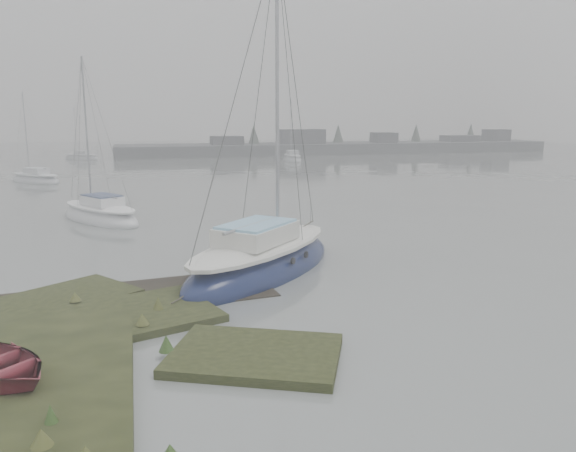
# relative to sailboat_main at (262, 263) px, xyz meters

# --- Properties ---
(ground) EXTENTS (160.00, 160.00, 0.00)m
(ground) POSITION_rel_sailboat_main_xyz_m (-2.12, 24.05, -0.35)
(ground) COLOR slate
(ground) RESTS_ON ground
(far_shoreline) EXTENTS (60.00, 8.00, 4.15)m
(far_shoreline) POSITION_rel_sailboat_main_xyz_m (24.73, 55.95, 0.50)
(far_shoreline) COLOR #4C4F51
(far_shoreline) RESTS_ON ground
(sailboat_main) EXTENTS (7.37, 7.46, 11.14)m
(sailboat_main) POSITION_rel_sailboat_main_xyz_m (0.00, 0.00, 0.00)
(sailboat_main) COLOR #10193E
(sailboat_main) RESTS_ON ground
(sailboat_white) EXTENTS (4.89, 6.12, 8.47)m
(sailboat_white) POSITION_rel_sailboat_main_xyz_m (-5.57, 11.14, -0.08)
(sailboat_white) COLOR silver
(sailboat_white) RESTS_ON ground
(sailboat_far_a) EXTENTS (4.87, 4.97, 7.40)m
(sailboat_far_a) POSITION_rel_sailboat_main_xyz_m (-11.23, 29.48, -0.12)
(sailboat_far_a) COLOR silver
(sailboat_far_a) RESTS_ON ground
(sailboat_far_b) EXTENTS (2.12, 5.50, 7.62)m
(sailboat_far_b) POSITION_rel_sailboat_main_xyz_m (13.75, 44.78, -0.11)
(sailboat_far_b) COLOR silver
(sailboat_far_b) RESTS_ON ground
(sailboat_far_c) EXTENTS (4.67, 3.96, 6.57)m
(sailboat_far_c) POSITION_rel_sailboat_main_xyz_m (-9.74, 53.38, -0.14)
(sailboat_far_c) COLOR #B6BBC1
(sailboat_far_c) RESTS_ON ground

